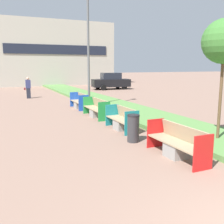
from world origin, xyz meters
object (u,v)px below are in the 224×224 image
Objects in this scene: bench_red_frame at (177,145)px; sapling_tree_near at (224,42)px; bench_teal_frame at (122,121)px; bench_green_frame at (96,110)px; bench_blue_frame at (80,103)px; pedestrian_walking at (28,88)px; parked_car_distant at (111,81)px; street_lamp_post at (88,41)px; litter_bin at (133,128)px.

bench_red_frame is 0.54× the size of sapling_tree_near.
bench_teal_frame is 3.03m from bench_green_frame.
bench_teal_frame is at bearing -90.00° from bench_blue_frame.
pedestrian_walking is (-4.49, 15.76, -2.52)m from sapling_tree_near.
sapling_tree_near is (2.17, -6.10, 3.03)m from bench_green_frame.
sapling_tree_near is at bearing -95.61° from parked_car_distant.
pedestrian_walking is at bearing 100.31° from bench_teal_frame.
parked_car_distant is at bearing 67.70° from bench_teal_frame.
street_lamp_post is at bearing -5.75° from bench_blue_frame.
sapling_tree_near is 0.94× the size of parked_car_distant.
sapling_tree_near is at bearing 15.14° from bench_red_frame.
sapling_tree_near reaches higher than bench_green_frame.
litter_bin is at bearing -95.04° from bench_green_frame.
sapling_tree_near reaches higher than parked_car_distant.
pedestrian_walking reaches higher than litter_bin.
street_lamp_post is (0.61, 5.97, 3.74)m from bench_teal_frame.
litter_bin is 4.12m from sapling_tree_near.
bench_blue_frame is at bearing 103.46° from sapling_tree_near.
bench_red_frame is 2.29× the size of litter_bin.
bench_teal_frame is at bearing -95.88° from street_lamp_post.
litter_bin is 20.83m from parked_car_distant.
bench_red_frame is at bearing -90.01° from bench_green_frame.
bench_blue_frame is 13.66m from parked_car_distant.
sapling_tree_near is (2.18, -9.10, 3.04)m from bench_blue_frame.
bench_green_frame is 4.78m from street_lamp_post.
parked_car_distant reaches higher than bench_teal_frame.
bench_blue_frame is 9.84m from sapling_tree_near.
bench_blue_frame is at bearing -70.87° from pedestrian_walking.
bench_red_frame is 0.94× the size of bench_green_frame.
litter_bin is (-0.42, 1.90, 0.12)m from bench_red_frame.
bench_teal_frame is 6.03m from bench_blue_frame.
litter_bin is (-0.42, -4.78, 0.11)m from bench_green_frame.
bench_red_frame is 9.69m from bench_blue_frame.
bench_red_frame is at bearing -89.98° from bench_blue_frame.
bench_blue_frame is at bearing 90.09° from bench_green_frame.
street_lamp_post is 9.20m from sapling_tree_near.
bench_green_frame is 1.20× the size of bench_blue_frame.
litter_bin is 14.57m from pedestrian_walking.
bench_green_frame is 16.28m from parked_car_distant.
bench_green_frame is 0.57× the size of sapling_tree_near.
parked_car_distant is (7.22, 21.27, 0.54)m from bench_red_frame.
pedestrian_walking is at bearing 103.48° from bench_green_frame.
bench_red_frame is at bearing -89.94° from bench_teal_frame.
street_lamp_post is (0.61, 2.94, 3.73)m from bench_green_frame.
parked_car_distant is (7.23, 17.62, 0.55)m from bench_teal_frame.
litter_bin is at bearing -103.43° from parked_car_distant.
sapling_tree_near is (1.56, -9.04, -0.70)m from street_lamp_post.
bench_teal_frame and bench_green_frame have the same top height.
street_lamp_post reaches higher than parked_car_distant.
sapling_tree_near is 21.44m from parked_car_distant.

